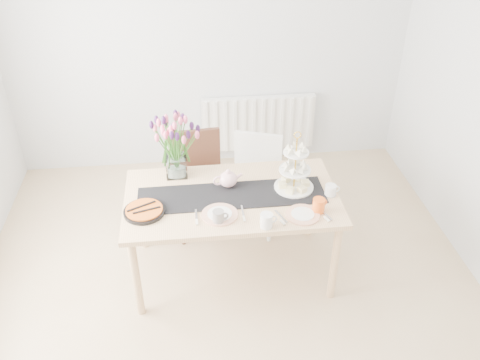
{
  "coord_description": "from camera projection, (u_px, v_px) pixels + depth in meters",
  "views": [
    {
      "loc": [
        -0.25,
        -2.59,
        2.97
      ],
      "look_at": [
        0.1,
        0.43,
        0.92
      ],
      "focal_mm": 38.0,
      "sensor_mm": 36.0,
      "label": 1
    }
  ],
  "objects": [
    {
      "name": "dining_table",
      "position": [
        232.0,
        204.0,
        3.84
      ],
      "size": [
        1.6,
        0.9,
        0.75
      ],
      "color": "tan",
      "rests_on": "ground"
    },
    {
      "name": "room_shell",
      "position": [
        231.0,
        169.0,
        3.09
      ],
      "size": [
        4.5,
        4.5,
        4.5
      ],
      "color": "tan",
      "rests_on": "ground"
    },
    {
      "name": "mug_white",
      "position": [
        266.0,
        221.0,
        3.47
      ],
      "size": [
        0.1,
        0.1,
        0.11
      ],
      "primitive_type": "cylinder",
      "rotation": [
        0.0,
        0.0,
        0.17
      ],
      "color": "silver",
      "rests_on": "dining_table"
    },
    {
      "name": "mug_grey",
      "position": [
        218.0,
        217.0,
        3.51
      ],
      "size": [
        0.09,
        0.09,
        0.1
      ],
      "primitive_type": "cylinder",
      "rotation": [
        0.0,
        0.0,
        0.13
      ],
      "color": "gray",
      "rests_on": "dining_table"
    },
    {
      "name": "tart_tin",
      "position": [
        144.0,
        211.0,
        3.61
      ],
      "size": [
        0.3,
        0.3,
        0.04
      ],
      "rotation": [
        0.0,
        0.0,
        0.03
      ],
      "color": "black",
      "rests_on": "dining_table"
    },
    {
      "name": "tulip_vase",
      "position": [
        174.0,
        138.0,
        3.85
      ],
      "size": [
        0.6,
        0.6,
        0.51
      ],
      "rotation": [
        0.0,
        0.0,
        -0.02
      ],
      "color": "silver",
      "rests_on": "dining_table"
    },
    {
      "name": "radiator",
      "position": [
        258.0,
        123.0,
        5.41
      ],
      "size": [
        1.2,
        0.08,
        0.6
      ],
      "primitive_type": "cube",
      "color": "white",
      "rests_on": "room_shell"
    },
    {
      "name": "mug_orange",
      "position": [
        319.0,
        205.0,
        3.61
      ],
      "size": [
        0.12,
        0.12,
        0.11
      ],
      "primitive_type": "cylinder",
      "rotation": [
        0.0,
        0.0,
        0.49
      ],
      "color": "orange",
      "rests_on": "dining_table"
    },
    {
      "name": "plate_right",
      "position": [
        303.0,
        215.0,
        3.6
      ],
      "size": [
        0.32,
        0.32,
        0.01
      ],
      "primitive_type": "cylinder",
      "rotation": [
        0.0,
        0.0,
        0.37
      ],
      "color": "silver",
      "rests_on": "dining_table"
    },
    {
      "name": "teapot",
      "position": [
        228.0,
        179.0,
        3.86
      ],
      "size": [
        0.25,
        0.21,
        0.15
      ],
      "primitive_type": null,
      "rotation": [
        0.0,
        0.0,
        0.15
      ],
      "color": "silver",
      "rests_on": "dining_table"
    },
    {
      "name": "cake_stand",
      "position": [
        295.0,
        175.0,
        3.81
      ],
      "size": [
        0.3,
        0.3,
        0.44
      ],
      "rotation": [
        0.0,
        0.0,
        -0.04
      ],
      "color": "gold",
      "rests_on": "dining_table"
    },
    {
      "name": "chair_white",
      "position": [
        255.0,
        175.0,
        4.49
      ],
      "size": [
        0.54,
        0.54,
        0.86
      ],
      "rotation": [
        0.0,
        0.0,
        -0.34
      ],
      "color": "white",
      "rests_on": "ground"
    },
    {
      "name": "cream_jug",
      "position": [
        330.0,
        190.0,
        3.78
      ],
      "size": [
        0.09,
        0.09,
        0.08
      ],
      "primitive_type": "cylinder",
      "rotation": [
        0.0,
        0.0,
        0.03
      ],
      "color": "white",
      "rests_on": "dining_table"
    },
    {
      "name": "chair_brown",
      "position": [
        197.0,
        175.0,
        4.44
      ],
      "size": [
        0.49,
        0.49,
        0.91
      ],
      "rotation": [
        0.0,
        0.0,
        0.09
      ],
      "color": "#3B1F15",
      "rests_on": "ground"
    },
    {
      "name": "plate_left",
      "position": [
        220.0,
        214.0,
        3.6
      ],
      "size": [
        0.26,
        0.26,
        0.01
      ],
      "primitive_type": "cylinder",
      "rotation": [
        0.0,
        0.0,
        -0.0
      ],
      "color": "silver",
      "rests_on": "dining_table"
    },
    {
      "name": "table_runner",
      "position": [
        232.0,
        195.0,
        3.79
      ],
      "size": [
        1.4,
        0.35,
        0.01
      ],
      "primitive_type": "cube",
      "color": "black",
      "rests_on": "dining_table"
    }
  ]
}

